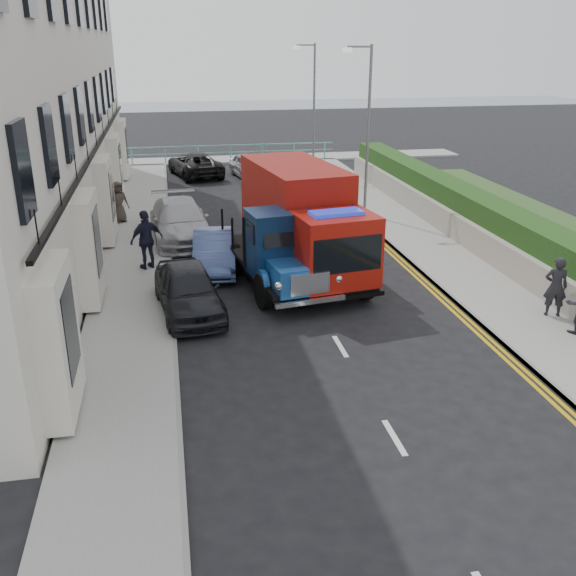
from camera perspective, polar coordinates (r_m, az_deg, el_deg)
The scene contains 19 objects.
ground at distance 14.41m, azimuth 6.76°, elevation -8.66°, with size 120.00×120.00×0.00m, color black.
pavement_west at distance 22.08m, azimuth -13.37°, elevation 1.89°, with size 2.40×38.00×0.12m, color gray.
pavement_east at distance 23.91m, azimuth 12.62°, elevation 3.43°, with size 2.60×38.00×0.12m, color gray.
promenade at distance 41.68m, azimuth -5.21°, elevation 11.30°, with size 30.00×2.50×0.12m, color gray.
sea_plane at distance 72.34m, azimuth -7.79°, elevation 15.31°, with size 120.00×120.00×0.00m, color slate.
garden_east at distance 24.48m, azimuth 16.91°, elevation 5.49°, with size 1.45×28.00×1.75m.
seafront_railing at distance 40.80m, azimuth -5.11°, elevation 11.83°, with size 13.00×0.08×1.11m.
lamp_mid at distance 27.31m, azimuth 6.91°, elevation 14.42°, with size 1.23×0.18×7.00m.
lamp_far at distance 36.92m, azimuth 2.14°, elevation 16.27°, with size 1.23×0.18×7.00m.
bedford_lorry at distance 18.97m, azimuth -0.38°, elevation 2.89°, with size 2.94×5.66×2.57m.
red_lorry at distance 20.43m, azimuth 1.29°, elevation 6.14°, with size 3.20×6.86×3.46m.
parked_car_front at distance 17.94m, azimuth -8.86°, elevation -0.17°, with size 1.61×4.01×1.37m, color black.
parked_car_mid at distance 21.34m, azimuth -6.57°, elevation 3.29°, with size 1.34×3.85×1.27m, color #4C63A3.
parked_car_rear at distance 24.72m, azimuth -9.57°, elevation 5.88°, with size 2.07×5.10×1.48m, color #B2B2B7.
seafront_car_left at distance 36.86m, azimuth -8.28°, elevation 10.83°, with size 2.19×4.75×1.32m, color black.
seafront_car_right at distance 36.22m, azimuth -3.53°, elevation 10.79°, with size 1.52×3.77×1.28m, color #BBBABF.
pedestrian_east_near at distance 18.64m, azimuth 22.70°, elevation 0.12°, with size 0.61×0.40×1.67m, color black.
pedestrian_west_near at distance 21.35m, azimuth -12.46°, elevation 4.22°, with size 1.14×0.47×1.94m, color #1A1C2F.
pedestrian_west_far at distance 27.35m, azimuth -14.84°, elevation 7.41°, with size 0.82×0.53×1.68m, color #383028.
Camera 1 is at (-3.95, -11.88, 7.13)m, focal length 40.00 mm.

